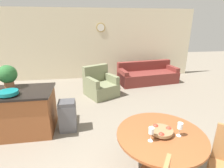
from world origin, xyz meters
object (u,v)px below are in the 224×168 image
Objects in this scene: fruit_bowl at (161,131)px; teal_bowl at (8,93)px; potted_plant at (7,75)px; couch at (147,75)px; armchair at (100,86)px; dining_table at (160,144)px; wine_glass_right at (180,126)px; wine_glass_left at (151,131)px; kitchen_island at (20,112)px; trash_bin at (68,116)px.

fruit_bowl is 2.71m from teal_bowl.
potted_plant is 4.67m from couch.
fruit_bowl is at bearing -28.52° from teal_bowl.
couch is 2.00× the size of armchair.
dining_table is 2.58× the size of potted_plant.
wine_glass_right is 3.44m from armchair.
fruit_bowl is at bearing -115.31° from couch.
potted_plant is (-2.32, 1.85, 0.30)m from wine_glass_left.
trash_bin is (0.95, -0.08, -0.13)m from kitchen_island.
wine_glass_left is 3.42m from armchair.
potted_plant is (-2.52, 1.73, 0.61)m from dining_table.
fruit_bowl is 0.22× the size of kitchen_island.
dining_table is 0.21m from fruit_bowl.
fruit_bowl is at bearing -34.53° from potted_plant.
kitchen_island is at bearing 175.38° from trash_bin.
fruit_bowl is 3.32m from armchair.
trash_bin is at bearing 127.56° from wine_glass_left.
kitchen_island is 2.49m from armchair.
fruit_bowl is 1.57× the size of wine_glass_right.
wine_glass_left is 2.60m from teal_bowl.
couch reaches higher than dining_table.
wine_glass_left is at bearing -148.85° from dining_table.
teal_bowl is (-2.18, 1.41, 0.09)m from wine_glass_left.
potted_plant reaches higher than trash_bin.
wine_glass_left is 2.72m from kitchen_island.
wine_glass_right is 3.29m from potted_plant.
couch is (1.33, 4.21, -0.51)m from fruit_bowl.
wine_glass_left is 0.57× the size of teal_bowl.
potted_plant reaches higher than dining_table.
trash_bin is 3.89m from couch.
couch is at bearing 36.43° from kitchen_island.
potted_plant is at bearing 165.05° from trash_bin.
potted_plant is at bearing 146.53° from wine_glass_right.
dining_table is at bearing -107.38° from armchair.
wine_glass_left is at bearing -173.69° from wine_glass_right.
couch is at bearing 72.45° from fruit_bowl.
potted_plant is 0.71× the size of trash_bin.
trash_bin is 0.29× the size of couch.
trash_bin is 0.58× the size of armchair.
wine_glass_left is 4.64m from couch.
armchair is at bearing 99.56° from dining_table.
dining_table is 2.73m from teal_bowl.
armchair is (-0.54, 3.24, -0.26)m from dining_table.
wine_glass_right is 0.14× the size of kitchen_island.
fruit_bowl reaches higher than trash_bin.
teal_bowl is at bearing -101.01° from kitchen_island.
fruit_bowl is 2.80m from kitchen_island.
armchair reaches higher than dining_table.
armchair is (1.79, 1.73, -0.15)m from kitchen_island.
armchair is at bearing 44.01° from kitchen_island.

